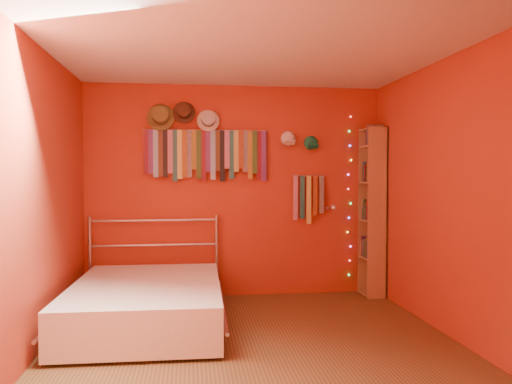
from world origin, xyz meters
name	(u,v)px	position (x,y,z in m)	size (l,w,h in m)	color
ground	(254,344)	(0.00, 0.00, 0.00)	(3.50, 3.50, 0.00)	#51351C
back_wall	(236,191)	(0.00, 1.75, 1.25)	(3.50, 0.02, 2.50)	#AB291B
right_wall	(449,197)	(1.75, 0.00, 1.25)	(0.02, 3.50, 2.50)	#AB291B
left_wall	(37,199)	(-1.75, 0.00, 1.25)	(0.02, 3.50, 2.50)	#AB291B
ceiling	(254,49)	(0.00, 0.00, 2.50)	(3.50, 3.50, 0.02)	white
tie_rack	(206,152)	(-0.35, 1.68, 1.71)	(1.45, 0.03, 0.60)	#B2B2B7
small_tie_rack	(308,196)	(0.87, 1.69, 1.19)	(0.40, 0.03, 0.59)	#B2B2B7
fedora_olive	(161,116)	(-0.87, 1.65, 2.12)	(0.32, 0.17, 0.31)	brown
fedora_brown	(184,112)	(-0.60, 1.66, 2.17)	(0.26, 0.14, 0.26)	#442618
fedora_white	(208,120)	(-0.32, 1.66, 2.08)	(0.26, 0.14, 0.26)	beige
cap_white	(288,139)	(0.62, 1.70, 1.88)	(0.18, 0.22, 0.18)	white
cap_green	(311,143)	(0.90, 1.70, 1.83)	(0.17, 0.22, 0.17)	#197148
fairy_lights	(349,196)	(1.39, 1.71, 1.18)	(0.06, 0.02, 1.96)	#FF3333
reading_lamp	(333,208)	(1.13, 1.52, 1.06)	(0.07, 0.30, 0.09)	#B2B2B7
bookshelf	(376,211)	(1.66, 1.53, 1.02)	(0.25, 0.34, 2.00)	olive
bed	(147,303)	(-0.95, 0.63, 0.23)	(1.51, 2.03, 0.97)	#B2B2B7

